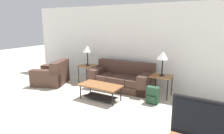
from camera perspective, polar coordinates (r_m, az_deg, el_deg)
wall_back at (r=6.57m, az=5.83°, el=6.12°), size 8.45×0.06×2.60m
couch at (r=6.31m, az=2.82°, el=-3.44°), size 1.97×1.02×0.82m
armchair at (r=7.03m, az=-16.81°, el=-2.34°), size 1.27×1.29×0.80m
coffee_table at (r=5.37m, az=-3.36°, el=-6.20°), size 1.14×0.55×0.42m
side_table_left at (r=6.88m, az=-6.92°, el=-0.03°), size 0.55×0.52×0.60m
side_table_right at (r=5.69m, az=14.00°, el=-3.02°), size 0.55×0.52×0.60m
table_lamp_left at (r=6.77m, az=-7.06°, el=5.06°), size 0.33×0.33×0.68m
table_lamp_right at (r=5.56m, az=14.33°, el=3.09°), size 0.33×0.33×0.68m
television at (r=2.61m, az=26.98°, el=-14.05°), size 0.93×0.20×0.56m
backpack at (r=5.26m, az=11.58°, el=-7.96°), size 0.31×0.25×0.44m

